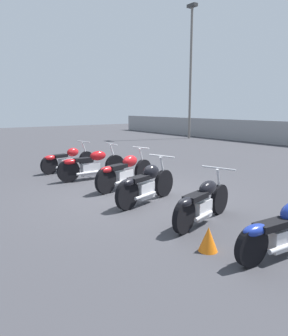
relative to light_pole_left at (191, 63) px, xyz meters
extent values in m
plane|color=#38383D|center=(10.19, -11.47, -5.08)|extent=(60.00, 60.00, 0.00)
cylinder|color=slate|center=(0.00, 0.00, -0.80)|extent=(0.16, 0.16, 8.56)
cube|color=#333333|center=(0.00, 0.00, 3.58)|extent=(0.70, 0.35, 0.20)
cylinder|color=black|center=(6.16, -10.87, -4.78)|extent=(0.23, 0.61, 0.60)
cylinder|color=black|center=(6.48, -12.34, -4.78)|extent=(0.23, 0.61, 0.60)
cube|color=silver|center=(6.34, -11.68, -4.81)|extent=(0.31, 0.57, 0.33)
ellipsoid|color=red|center=(6.28, -11.43, -4.45)|extent=(0.34, 0.49, 0.30)
cube|color=black|center=(6.39, -11.93, -4.52)|extent=(0.33, 0.51, 0.10)
ellipsoid|color=red|center=(6.47, -12.29, -4.54)|extent=(0.29, 0.47, 0.16)
cylinder|color=silver|center=(6.18, -10.97, -4.13)|extent=(0.67, 0.18, 0.04)
cylinder|color=silver|center=(6.17, -10.92, -4.45)|extent=(0.10, 0.25, 0.63)
cylinder|color=silver|center=(6.49, -11.80, -4.87)|extent=(0.22, 0.71, 0.07)
cylinder|color=black|center=(7.91, -10.74, -4.75)|extent=(0.10, 0.67, 0.67)
cylinder|color=black|center=(7.93, -12.30, -4.75)|extent=(0.10, 0.67, 0.67)
cube|color=silver|center=(7.92, -11.60, -4.78)|extent=(0.20, 0.56, 0.37)
ellipsoid|color=#AD1419|center=(7.92, -11.33, -4.38)|extent=(0.25, 0.53, 0.29)
cube|color=black|center=(7.92, -11.86, -4.46)|extent=(0.24, 0.48, 0.10)
ellipsoid|color=#AD1419|center=(7.93, -12.25, -4.48)|extent=(0.20, 0.44, 0.16)
cylinder|color=silver|center=(7.92, -10.84, -4.06)|extent=(0.64, 0.04, 0.04)
cylinder|color=silver|center=(7.92, -10.79, -4.40)|extent=(0.05, 0.26, 0.67)
cylinder|color=silver|center=(8.04, -11.75, -4.85)|extent=(0.08, 0.71, 0.07)
cylinder|color=black|center=(9.23, -10.59, -4.74)|extent=(0.29, 0.68, 0.68)
cylinder|color=black|center=(9.66, -12.05, -4.74)|extent=(0.29, 0.68, 0.68)
cube|color=silver|center=(9.47, -11.39, -4.78)|extent=(0.35, 0.58, 0.37)
ellipsoid|color=red|center=(9.39, -11.14, -4.37)|extent=(0.40, 0.57, 0.31)
cube|color=black|center=(9.54, -11.64, -4.45)|extent=(0.39, 0.63, 0.10)
ellipsoid|color=red|center=(9.64, -12.00, -4.47)|extent=(0.32, 0.48, 0.16)
cylinder|color=silver|center=(9.26, -10.68, -4.05)|extent=(0.55, 0.19, 0.04)
cylinder|color=silver|center=(9.24, -10.64, -4.40)|extent=(0.12, 0.26, 0.67)
cylinder|color=silver|center=(9.62, -11.50, -4.84)|extent=(0.24, 0.62, 0.07)
cylinder|color=black|center=(10.70, -11.03, -4.75)|extent=(0.28, 0.66, 0.66)
cylinder|color=black|center=(11.08, -12.33, -4.75)|extent=(0.28, 0.66, 0.66)
cube|color=silver|center=(10.91, -11.75, -4.78)|extent=(0.33, 0.52, 0.36)
ellipsoid|color=black|center=(10.85, -11.52, -4.39)|extent=(0.40, 0.53, 0.33)
cube|color=black|center=(10.97, -11.97, -4.47)|extent=(0.37, 0.56, 0.10)
ellipsoid|color=black|center=(11.06, -12.28, -4.49)|extent=(0.31, 0.48, 0.16)
cylinder|color=silver|center=(10.73, -11.13, -4.07)|extent=(0.70, 0.23, 0.04)
cylinder|color=silver|center=(10.72, -11.08, -4.41)|extent=(0.12, 0.26, 0.66)
cylinder|color=silver|center=(11.06, -11.84, -4.85)|extent=(0.26, 0.68, 0.07)
cylinder|color=black|center=(12.39, -10.95, -4.77)|extent=(0.26, 0.61, 0.61)
cylinder|color=black|center=(12.76, -12.26, -4.77)|extent=(0.26, 0.61, 0.61)
cube|color=silver|center=(12.59, -11.67, -4.80)|extent=(0.33, 0.53, 0.34)
ellipsoid|color=black|center=(12.53, -11.45, -4.44)|extent=(0.38, 0.59, 0.28)
cube|color=black|center=(12.65, -11.89, -4.51)|extent=(0.38, 0.60, 0.10)
ellipsoid|color=black|center=(12.74, -12.21, -4.53)|extent=(0.31, 0.48, 0.16)
cylinder|color=silver|center=(12.41, -11.04, -4.12)|extent=(0.70, 0.23, 0.04)
cylinder|color=silver|center=(12.40, -11.00, -4.45)|extent=(0.12, 0.25, 0.64)
cylinder|color=silver|center=(12.74, -11.77, -4.87)|extent=(0.23, 0.58, 0.07)
cylinder|color=black|center=(14.17, -12.33, -4.79)|extent=(0.15, 0.58, 0.57)
cube|color=silver|center=(14.23, -11.69, -4.82)|extent=(0.24, 0.53, 0.31)
cube|color=black|center=(14.21, -11.93, -4.56)|extent=(0.29, 0.60, 0.10)
ellipsoid|color=navy|center=(14.18, -12.28, -4.57)|extent=(0.23, 0.45, 0.16)
cylinder|color=silver|center=(14.33, -11.84, -4.88)|extent=(0.11, 0.56, 0.07)
cone|color=orange|center=(13.49, -12.44, -4.89)|extent=(0.29, 0.29, 0.38)
camera|label=1|loc=(16.69, -15.95, -2.94)|focal=35.00mm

